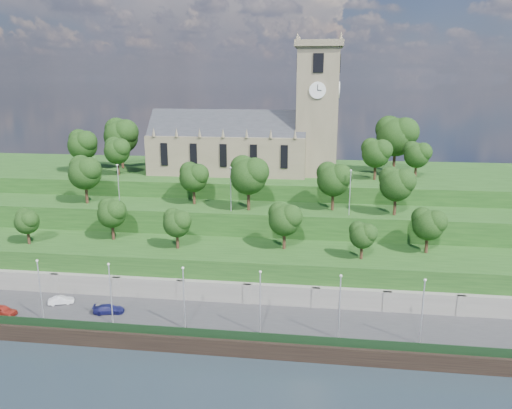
# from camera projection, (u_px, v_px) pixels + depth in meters

# --- Properties ---
(ground) EXTENTS (320.00, 320.00, 0.00)m
(ground) POSITION_uv_depth(u_px,v_px,m) (196.00, 353.00, 63.73)
(ground) COLOR black
(ground) RESTS_ON ground
(promenade) EXTENTS (160.00, 12.00, 2.00)m
(promenade) POSITION_uv_depth(u_px,v_px,m) (206.00, 324.00, 69.26)
(promenade) COLOR #2D2D30
(promenade) RESTS_ON ground
(quay_wall) EXTENTS (160.00, 0.50, 2.20)m
(quay_wall) POSITION_uv_depth(u_px,v_px,m) (195.00, 346.00, 63.42)
(quay_wall) COLOR black
(quay_wall) RESTS_ON ground
(fence) EXTENTS (160.00, 0.10, 1.20)m
(fence) POSITION_uv_depth(u_px,v_px,m) (196.00, 333.00, 63.67)
(fence) COLOR black
(fence) RESTS_ON promenade
(retaining_wall) EXTENTS (160.00, 2.10, 5.00)m
(retaining_wall) POSITION_uv_depth(u_px,v_px,m) (215.00, 296.00, 74.63)
(retaining_wall) COLOR slate
(retaining_wall) RESTS_ON ground
(embankment_lower) EXTENTS (160.00, 12.00, 8.00)m
(embankment_lower) POSITION_uv_depth(u_px,v_px,m) (223.00, 272.00, 80.06)
(embankment_lower) COLOR #1B4115
(embankment_lower) RESTS_ON ground
(embankment_upper) EXTENTS (160.00, 10.00, 12.00)m
(embankment_upper) POSITION_uv_depth(u_px,v_px,m) (234.00, 239.00, 90.14)
(embankment_upper) COLOR #1B4115
(embankment_upper) RESTS_ON ground
(hilltop) EXTENTS (160.00, 32.00, 15.00)m
(hilltop) POSITION_uv_depth(u_px,v_px,m) (251.00, 203.00, 109.96)
(hilltop) COLOR #1B4115
(hilltop) RESTS_ON ground
(church) EXTENTS (38.60, 12.35, 27.60)m
(church) POSITION_uv_depth(u_px,v_px,m) (252.00, 137.00, 102.33)
(church) COLOR #6A5F4A
(church) RESTS_ON hilltop
(trees_lower) EXTENTS (68.02, 8.32, 7.48)m
(trees_lower) POSITION_uv_depth(u_px,v_px,m) (239.00, 220.00, 78.05)
(trees_lower) COLOR #311D13
(trees_lower) RESTS_ON embankment_lower
(trees_upper) EXTENTS (60.79, 8.73, 9.47)m
(trees_upper) POSITION_uv_depth(u_px,v_px,m) (244.00, 176.00, 86.07)
(trees_upper) COLOR #311D13
(trees_upper) RESTS_ON embankment_upper
(trees_hilltop) EXTENTS (73.67, 16.53, 11.77)m
(trees_hilltop) POSITION_uv_depth(u_px,v_px,m) (251.00, 140.00, 102.65)
(trees_hilltop) COLOR #311D13
(trees_hilltop) RESTS_ON hilltop
(lamp_posts_promenade) EXTENTS (60.36, 0.36, 8.75)m
(lamp_posts_promenade) POSITION_uv_depth(u_px,v_px,m) (184.00, 294.00, 64.68)
(lamp_posts_promenade) COLOR #B2B2B7
(lamp_posts_promenade) RESTS_ON promenade
(lamp_posts_upper) EXTENTS (40.36, 0.36, 7.73)m
(lamp_posts_upper) POSITION_uv_depth(u_px,v_px,m) (231.00, 186.00, 84.70)
(lamp_posts_upper) COLOR #B2B2B7
(lamp_posts_upper) RESTS_ON embankment_upper
(car_left) EXTENTS (4.45, 2.23, 1.45)m
(car_left) POSITION_uv_depth(u_px,v_px,m) (2.00, 310.00, 69.48)
(car_left) COLOR maroon
(car_left) RESTS_ON promenade
(car_middle) EXTENTS (3.73, 2.39, 1.16)m
(car_middle) POSITION_uv_depth(u_px,v_px,m) (61.00, 300.00, 73.04)
(car_middle) COLOR silver
(car_middle) RESTS_ON promenade
(car_right) EXTENTS (4.54, 2.62, 1.24)m
(car_right) POSITION_uv_depth(u_px,v_px,m) (109.00, 309.00, 70.16)
(car_right) COLOR #16184F
(car_right) RESTS_ON promenade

